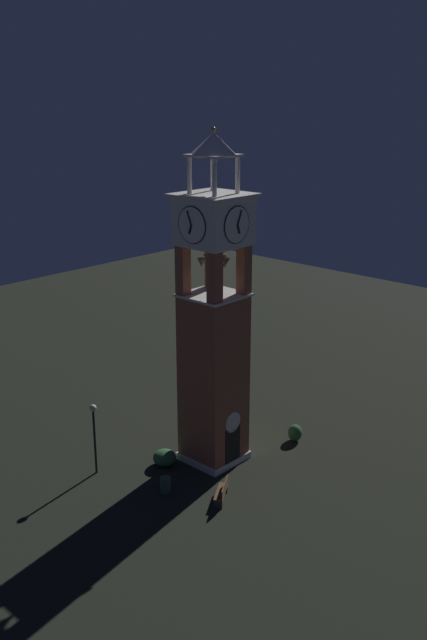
{
  "coord_description": "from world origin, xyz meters",
  "views": [
    {
      "loc": [
        -24.34,
        -22.5,
        18.46
      ],
      "look_at": [
        0.0,
        0.0,
        7.76
      ],
      "focal_mm": 39.04,
      "sensor_mm": 36.0,
      "label": 1
    }
  ],
  "objects_px": {
    "lamp_post": "(94,426)",
    "park_bench": "(222,491)",
    "clock_tower": "(214,332)",
    "trash_bin": "(165,485)"
  },
  "relations": [
    {
      "from": "clock_tower",
      "to": "park_bench",
      "type": "relative_size",
      "value": 10.77
    },
    {
      "from": "clock_tower",
      "to": "trash_bin",
      "type": "height_order",
      "value": "clock_tower"
    },
    {
      "from": "lamp_post",
      "to": "park_bench",
      "type": "bearing_deg",
      "value": -69.08
    },
    {
      "from": "clock_tower",
      "to": "park_bench",
      "type": "distance_m",
      "value": 7.82
    },
    {
      "from": "lamp_post",
      "to": "trash_bin",
      "type": "bearing_deg",
      "value": -73.94
    },
    {
      "from": "trash_bin",
      "to": "lamp_post",
      "type": "bearing_deg",
      "value": 106.06
    },
    {
      "from": "clock_tower",
      "to": "lamp_post",
      "type": "xyz_separation_m",
      "value": [
        -5.21,
        3.39,
        -4.47
      ]
    },
    {
      "from": "lamp_post",
      "to": "trash_bin",
      "type": "height_order",
      "value": "lamp_post"
    },
    {
      "from": "park_bench",
      "to": "trash_bin",
      "type": "relative_size",
      "value": 1.99
    },
    {
      "from": "lamp_post",
      "to": "trash_bin",
      "type": "xyz_separation_m",
      "value": [
        1.14,
        -3.95,
        -2.25
      ]
    }
  ]
}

